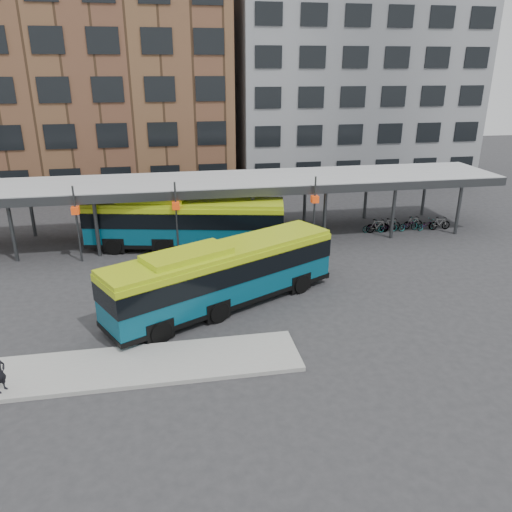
{
  "coord_description": "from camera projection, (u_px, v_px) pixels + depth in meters",
  "views": [
    {
      "loc": [
        -3.53,
        -20.86,
        11.42
      ],
      "look_at": [
        1.03,
        3.98,
        1.8
      ],
      "focal_mm": 35.0,
      "sensor_mm": 36.0,
      "label": 1
    }
  ],
  "objects": [
    {
      "name": "bus_front",
      "position": [
        223.0,
        274.0,
        24.79
      ],
      "size": [
        12.17,
        8.09,
        3.41
      ],
      "rotation": [
        0.0,
        0.0,
        0.48
      ],
      "color": "#08455C",
      "rests_on": "ground"
    },
    {
      "name": "canopy",
      "position": [
        217.0,
        183.0,
        34.26
      ],
      "size": [
        40.0,
        6.53,
        4.8
      ],
      "color": "#999B9E",
      "rests_on": "ground"
    },
    {
      "name": "ground",
      "position": [
        250.0,
        322.0,
        23.83
      ],
      "size": [
        120.0,
        120.0,
        0.0
      ],
      "primitive_type": "plane",
      "color": "#28282B",
      "rests_on": "ground"
    },
    {
      "name": "building_grey",
      "position": [
        348.0,
        81.0,
        52.39
      ],
      "size": [
        24.0,
        14.0,
        20.0
      ],
      "primitive_type": "cube",
      "color": "slate",
      "rests_on": "ground"
    },
    {
      "name": "bus_rear",
      "position": [
        184.0,
        222.0,
        32.82
      ],
      "size": [
        13.19,
        5.4,
        3.56
      ],
      "rotation": [
        0.0,
        0.0,
        -0.21
      ],
      "color": "#08455C",
      "rests_on": "ground"
    },
    {
      "name": "bike_rack",
      "position": [
        402.0,
        225.0,
        36.84
      ],
      "size": [
        6.85,
        1.23,
        1.05
      ],
      "color": "slate",
      "rests_on": "ground"
    },
    {
      "name": "building_brick",
      "position": [
        90.0,
        71.0,
        47.64
      ],
      "size": [
        26.0,
        14.0,
        22.0
      ],
      "primitive_type": "cube",
      "color": "brown",
      "rests_on": "ground"
    },
    {
      "name": "boarding_island",
      "position": [
        128.0,
        366.0,
        20.11
      ],
      "size": [
        14.0,
        3.0,
        0.18
      ],
      "primitive_type": "cube",
      "color": "gray",
      "rests_on": "ground"
    }
  ]
}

